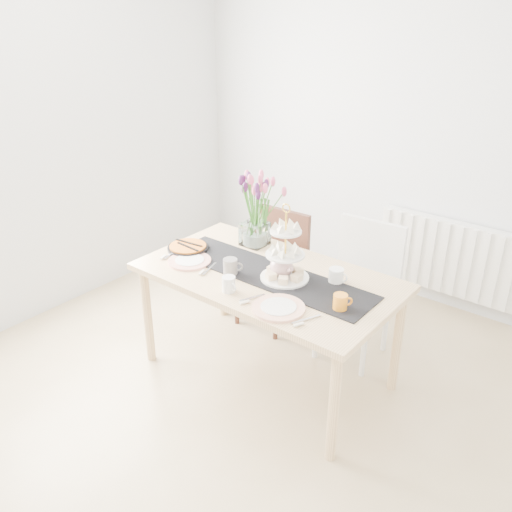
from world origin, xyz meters
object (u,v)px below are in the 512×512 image
Objects in this scene: teapot at (282,266)px; cream_jug at (336,276)px; plate_left at (190,261)px; tulip_vase at (255,200)px; cake_stand at (285,261)px; mug_orange at (340,302)px; radiator at (452,258)px; tart_tin at (188,248)px; mug_grey at (230,267)px; dining_table at (268,285)px; plate_right at (278,308)px; chair_brown at (276,259)px; chair_white at (361,279)px; mug_white at (229,284)px.

teapot is 0.33m from cream_jug.
teapot is 0.62m from plate_left.
plate_left is at bearing -108.22° from tulip_vase.
cake_stand is 0.46m from mug_orange.
tart_tin is at bearing -127.60° from radiator.
teapot is 2.17× the size of mug_grey.
dining_table is 0.43m from plate_right.
plate_right is at bearing -55.27° from chair_brown.
chair_white is 3.40× the size of plate_left.
teapot is at bearing -108.84° from radiator.
chair_white is 1.60× the size of tulip_vase.
chair_white reaches higher than mug_orange.
tulip_vase is at bearing 147.98° from cake_stand.
tart_tin is 0.19m from plate_left.
cake_stand is 1.91× the size of teapot.
dining_table is 0.58m from mug_orange.
radiator is at bearing 80.90° from cream_jug.
plate_right is (0.94, -0.24, -0.01)m from tart_tin.
teapot reaches higher than cream_jug.
chair_brown reaches higher than mug_orange.
cream_jug is 0.32× the size of plate_left.
cake_stand reaches higher than plate_left.
mug_white is (-0.13, -0.33, -0.02)m from teapot.
chair_brown is 9.21× the size of mug_orange.
dining_table is at bearing 96.70° from mug_white.
chair_white is 1.04m from mug_white.
plate_right is (0.64, -0.59, -0.32)m from tulip_vase.
chair_brown is 1.03m from mug_white.
teapot reaches higher than mug_orange.
teapot is 0.39m from plate_right.
mug_orange is at bearing -54.67° from cream_jug.
mug_orange is 1.07m from plate_left.
cake_stand is 1.57× the size of tart_tin.
teapot is 0.73m from tart_tin.
radiator and dining_table have the same top height.
cream_jug is 0.97× the size of mug_white.
mug_grey is 1.11× the size of mug_orange.
tart_tin is 1.21m from mug_orange.
teapot is at bearing -114.28° from chair_white.
teapot reaches higher than plate_right.
teapot reaches higher than radiator.
chair_white is at bearing -107.46° from radiator.
plate_right is (-0.32, -1.87, 0.31)m from radiator.
mug_white reaches higher than plate_left.
teapot is 2.42× the size of mug_orange.
chair_brown is 1.99× the size of cake_stand.
tart_tin reaches higher than radiator.
chair_brown reaches higher than dining_table.
chair_brown is at bearing -136.20° from radiator.
teapot is 0.81× the size of plate_left.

